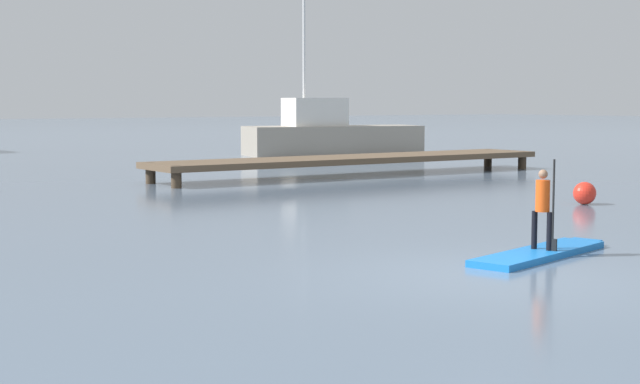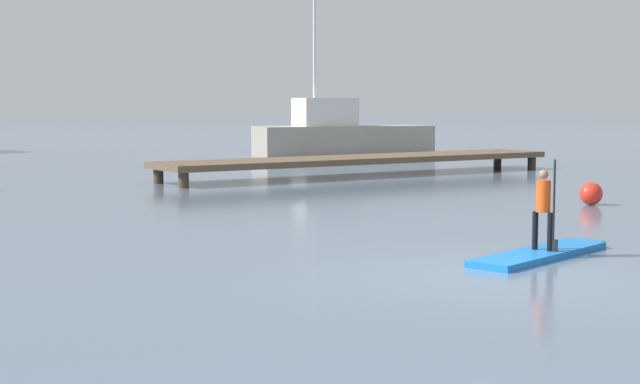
# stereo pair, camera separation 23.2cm
# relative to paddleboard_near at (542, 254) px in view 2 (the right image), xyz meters

# --- Properties ---
(ground_plane) EXTENTS (240.00, 240.00, 0.00)m
(ground_plane) POSITION_rel_paddleboard_near_xyz_m (-1.73, -0.63, -0.05)
(ground_plane) COLOR slate
(paddleboard_near) EXTENTS (3.17, 1.43, 0.10)m
(paddleboard_near) POSITION_rel_paddleboard_near_xyz_m (0.00, 0.00, 0.00)
(paddleboard_near) COLOR blue
(paddleboard_near) RESTS_ON ground
(paddler_child_solo) EXTENTS (0.26, 0.40, 1.35)m
(paddler_child_solo) POSITION_rel_paddleboard_near_xyz_m (0.00, -0.01, 0.73)
(paddler_child_solo) COLOR black
(paddler_child_solo) RESTS_ON paddleboard_near
(fishing_boat_green_midground) EXTENTS (7.96, 4.07, 7.46)m
(fishing_boat_green_midground) POSITION_rel_paddleboard_near_xyz_m (12.81, 24.15, 0.83)
(fishing_boat_green_midground) COLOR #9E9384
(fishing_boat_green_midground) RESTS_ON ground
(floating_dock) EXTENTS (13.56, 2.26, 0.60)m
(floating_dock) POSITION_rel_paddleboard_near_xyz_m (6.87, 14.14, 0.46)
(floating_dock) COLOR brown
(floating_dock) RESTS_ON ground
(mooring_buoy_near) EXTENTS (0.51, 0.51, 0.51)m
(mooring_buoy_near) POSITION_rel_paddleboard_near_xyz_m (6.19, 4.48, 0.20)
(mooring_buoy_near) COLOR red
(mooring_buoy_near) RESTS_ON ground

